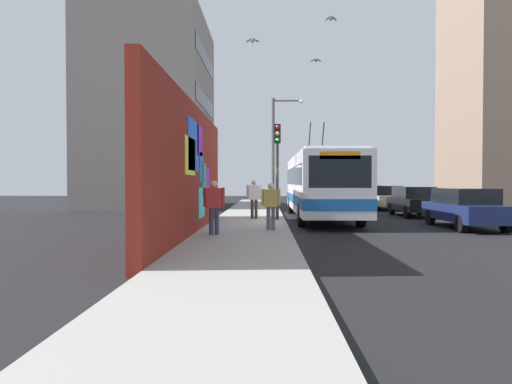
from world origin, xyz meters
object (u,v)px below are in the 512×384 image
object	(u,v)px
city_bus	(320,183)
street_lamp	(277,146)
pedestrian_at_curb	(271,203)
parked_car_navy	(465,207)
parked_car_champagne	(385,197)
parked_car_black	(414,201)
pedestrian_near_wall	(214,203)
traffic_light	(277,155)
parked_car_white	(367,195)
pedestrian_midblock	(254,196)

from	to	relation	value
city_bus	street_lamp	size ratio (longest dim) A/B	1.89
pedestrian_at_curb	street_lamp	bearing A→B (deg)	-2.44
parked_car_navy	parked_car_champagne	xyz separation A→B (m)	(12.01, -0.00, -0.00)
parked_car_black	pedestrian_near_wall	bearing A→B (deg)	136.27
city_bus	traffic_light	world-z (taller)	city_bus
parked_car_champagne	pedestrian_near_wall	world-z (taller)	pedestrian_near_wall
parked_car_champagne	city_bus	bearing A→B (deg)	145.79
traffic_light	city_bus	bearing A→B (deg)	-43.86
pedestrian_at_curb	parked_car_white	bearing A→B (deg)	-21.45
parked_car_black	street_lamp	size ratio (longest dim) A/B	0.66
street_lamp	pedestrian_near_wall	bearing A→B (deg)	169.22
parked_car_black	pedestrian_at_curb	distance (m)	11.42
traffic_light	parked_car_white	bearing A→B (deg)	-25.85
city_bus	street_lamp	distance (m)	4.81
traffic_light	parked_car_navy	bearing A→B (deg)	-106.14
parked_car_champagne	parked_car_black	bearing A→B (deg)	180.00
parked_car_black	parked_car_champagne	xyz separation A→B (m)	(5.83, -0.00, 0.00)
pedestrian_near_wall	parked_car_white	bearing A→B (deg)	-24.31
parked_car_black	parked_car_white	distance (m)	11.11
parked_car_black	traffic_light	xyz separation A→B (m)	(-4.06, 7.35, 2.18)
pedestrian_near_wall	traffic_light	distance (m)	6.52
city_bus	parked_car_black	size ratio (longest dim) A/B	2.89
parked_car_navy	pedestrian_midblock	distance (m)	8.81
pedestrian_near_wall	pedestrian_midblock	bearing A→B (deg)	-9.79
city_bus	parked_car_champagne	world-z (taller)	city_bus
city_bus	pedestrian_midblock	size ratio (longest dim) A/B	6.98
parked_car_champagne	parked_car_white	size ratio (longest dim) A/B	1.08
parked_car_champagne	pedestrian_midblock	size ratio (longest dim) A/B	2.54
pedestrian_midblock	parked_car_champagne	bearing A→B (deg)	-41.88
parked_car_black	street_lamp	bearing A→B (deg)	74.81
parked_car_navy	pedestrian_near_wall	bearing A→B (deg)	111.52
parked_car_black	parked_car_navy	bearing A→B (deg)	-180.00
parked_car_black	pedestrian_near_wall	xyz separation A→B (m)	(-9.93, 9.50, 0.33)
pedestrian_at_curb	pedestrian_near_wall	bearing A→B (deg)	129.31
city_bus	parked_car_champagne	distance (m)	9.30
parked_car_navy	parked_car_black	bearing A→B (deg)	0.00
pedestrian_at_curb	pedestrian_midblock	bearing A→B (deg)	8.34
parked_car_champagne	street_lamp	bearing A→B (deg)	118.08
parked_car_navy	parked_car_white	bearing A→B (deg)	0.00
street_lamp	pedestrian_at_curb	bearing A→B (deg)	177.56
city_bus	pedestrian_at_curb	size ratio (longest dim) A/B	7.50
parked_car_black	street_lamp	distance (m)	8.11
city_bus	street_lamp	xyz separation A→B (m)	(3.79, 2.04, 2.14)
city_bus	pedestrian_near_wall	size ratio (longest dim) A/B	7.17
pedestrian_near_wall	pedestrian_midblock	world-z (taller)	pedestrian_midblock
pedestrian_at_curb	traffic_light	size ratio (longest dim) A/B	0.39
parked_car_white	traffic_light	world-z (taller)	traffic_light
parked_car_navy	traffic_light	xyz separation A→B (m)	(2.13, 7.35, 2.18)
parked_car_champagne	pedestrian_near_wall	distance (m)	18.41
parked_car_black	street_lamp	world-z (taller)	street_lamp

